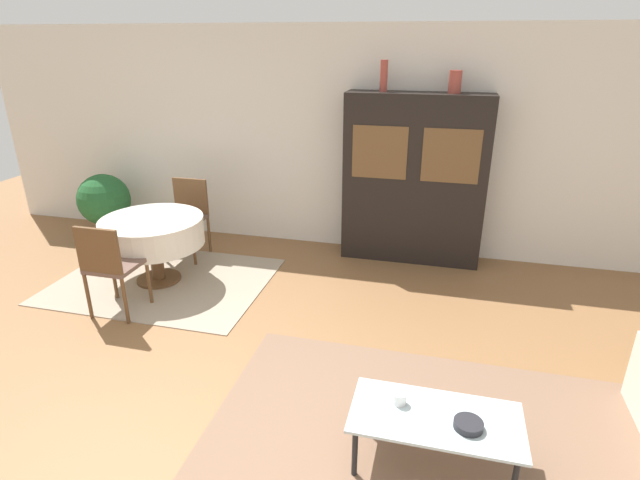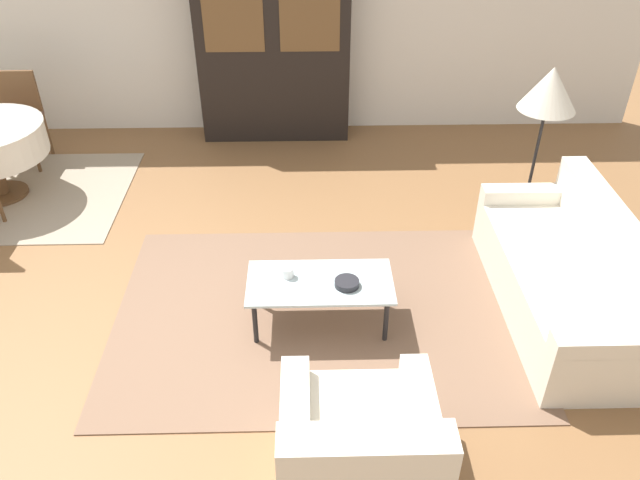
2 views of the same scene
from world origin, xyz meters
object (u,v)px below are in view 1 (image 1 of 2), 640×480
dining_table (153,232)px  coffee_table (435,421)px  dining_chair_near (109,263)px  bowl (468,425)px  cup (400,398)px  dining_chair_far (187,213)px  vase_tall (384,76)px  potted_plant (104,202)px  vase_short (455,82)px  display_cabinet (414,180)px

dining_table → coffee_table: bearing=-31.9°
dining_chair_near → bowl: (3.27, -1.20, -0.14)m
cup → dining_chair_near: bearing=159.1°
dining_chair_far → dining_chair_near: bearing=90.0°
vase_tall → potted_plant: bearing=-174.8°
vase_tall → potted_plant: 3.97m
vase_short → dining_chair_near: bearing=-145.1°
display_cabinet → potted_plant: bearing=-175.4°
cup → vase_tall: (-0.60, 3.19, 1.72)m
vase_short → potted_plant: size_ratio=0.27×
vase_tall → dining_chair_near: bearing=-137.0°
dining_table → dining_chair_near: size_ratio=1.16×
coffee_table → vase_short: size_ratio=4.36×
dining_table → bowl: dining_table is taller
dining_chair_far → vase_tall: size_ratio=2.80×
dining_table → vase_short: bearing=23.9°
coffee_table → potted_plant: potted_plant is taller
bowl → dining_chair_far: bearing=140.1°
vase_tall → display_cabinet: bearing=-0.1°
dining_chair_near → bowl: size_ratio=5.41×
display_cabinet → bowl: 3.41m
dining_table → cup: 3.40m
cup → coffee_table: bearing=-15.1°
dining_table → bowl: bearing=-31.0°
display_cabinet → dining_chair_far: size_ratio=2.10×
vase_tall → vase_short: size_ratio=1.41×
display_cabinet → dining_chair_far: bearing=-167.8°
coffee_table → potted_plant: bearing=146.6°
display_cabinet → dining_chair_near: 3.42m
dining_chair_near → cup: 3.06m
cup → bowl: size_ratio=0.49×
bowl → potted_plant: (-4.62, 2.98, 0.10)m
dining_table → dining_chair_near: (0.00, -0.76, -0.03)m
bowl → vase_tall: size_ratio=0.52×
vase_short → dining_table: bearing=-156.1°
coffee_table → dining_chair_near: dining_chair_near is taller
display_cabinet → vase_tall: (-0.41, 0.00, 1.15)m
dining_chair_far → vase_short: vase_short is taller
coffee_table → vase_tall: vase_tall is taller
dining_chair_far → potted_plant: size_ratio=1.07×
coffee_table → display_cabinet: display_cabinet is taller
coffee_table → vase_short: (-0.06, 3.25, 1.74)m
cup → bowl: 0.43m
cup → bowl: cup is taller
coffee_table → dining_chair_near: size_ratio=1.10×
coffee_table → potted_plant: 5.32m
dining_chair_near → potted_plant: size_ratio=1.07×
coffee_table → dining_chair_far: dining_chair_far is taller
coffee_table → cup: (-0.23, 0.06, 0.08)m
coffee_table → vase_tall: (-0.83, 3.25, 1.79)m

